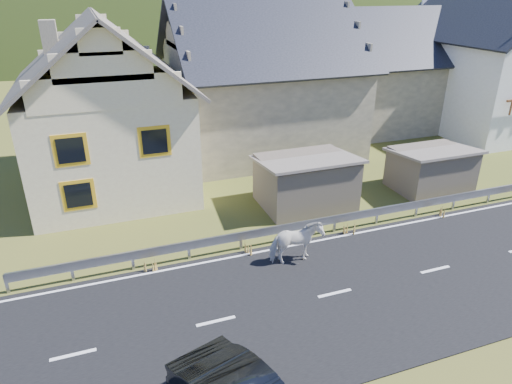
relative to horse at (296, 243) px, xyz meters
name	(u,v)px	position (x,y,z in m)	size (l,w,h in m)	color
ground	(435,271)	(4.44, -2.14, -0.83)	(160.00, 160.00, 0.00)	#364815
road	(435,270)	(4.44, -2.14, -0.81)	(60.00, 7.00, 0.04)	black
lane_markings	(435,269)	(4.44, -2.14, -0.79)	(60.00, 6.60, 0.01)	silver
guardrail	(378,212)	(4.44, 1.54, -0.27)	(28.10, 0.09, 0.75)	#93969B
shed_left	(305,182)	(2.44, 4.36, 0.27)	(4.30, 3.30, 2.40)	brown
shed_right	(431,170)	(8.94, 3.86, 0.17)	(3.80, 2.90, 2.20)	brown
house_cream	(104,98)	(-5.57, 9.86, 3.53)	(7.80, 9.80, 8.30)	#FFF0BD
house_stone_a	(261,71)	(3.44, 12.86, 3.80)	(10.80, 9.80, 8.90)	tan
house_stone_b	(386,64)	(13.44, 14.86, 3.40)	(9.80, 8.80, 8.10)	tan
house_white	(489,53)	(19.44, 11.86, 4.23)	(8.80, 10.80, 9.70)	white
mountain	(129,67)	(9.44, 177.86, -20.83)	(440.00, 280.00, 260.00)	#293910
horse	(296,243)	(0.00, 0.00, 0.00)	(1.87, 0.85, 1.58)	silver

